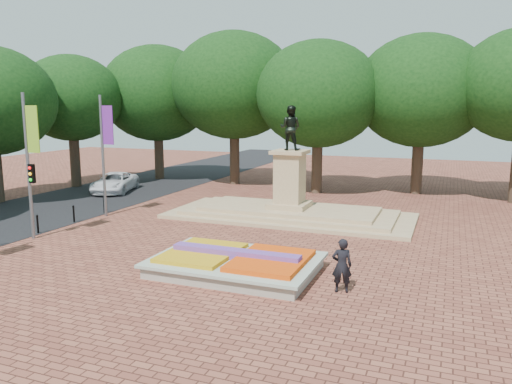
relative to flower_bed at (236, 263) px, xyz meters
The scene contains 9 objects.
ground 2.28m from the flower_bed, 117.19° to the left, with size 90.00×90.00×0.00m, color brown.
asphalt_street 17.49m from the flower_bed, 156.41° to the left, with size 9.00×90.00×0.02m, color black.
flower_bed is the anchor object (origin of this frame).
monument 10.07m from the flower_bed, 95.87° to the left, with size 14.00×6.00×6.40m.
tree_row_back 21.01m from the flower_bed, 86.26° to the left, with size 44.80×8.80×10.43m.
banner_poles 11.66m from the flower_bed, behind, with size 0.88×11.17×7.00m.
bollard_row 11.74m from the flower_bed, behind, with size 0.12×13.12×0.98m.
van 20.82m from the flower_bed, 139.63° to the left, with size 2.41×5.23×1.45m, color silver.
pedestrian 4.31m from the flower_bed, ahead, with size 0.70×0.46×1.91m, color black.
Camera 1 is at (8.52, -18.97, 6.36)m, focal length 35.00 mm.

